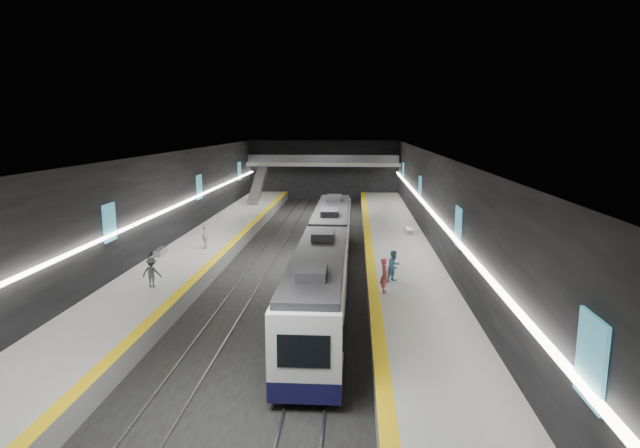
# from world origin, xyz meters

# --- Properties ---
(ground) EXTENTS (70.00, 70.00, 0.00)m
(ground) POSITION_xyz_m (0.00, 0.00, 0.00)
(ground) COLOR black
(ground) RESTS_ON ground
(ceiling) EXTENTS (20.00, 70.00, 0.04)m
(ceiling) POSITION_xyz_m (0.00, 0.00, 8.00)
(ceiling) COLOR beige
(ceiling) RESTS_ON wall_left
(wall_left) EXTENTS (0.04, 70.00, 8.00)m
(wall_left) POSITION_xyz_m (-10.00, 0.00, 4.00)
(wall_left) COLOR black
(wall_left) RESTS_ON ground
(wall_right) EXTENTS (0.04, 70.00, 8.00)m
(wall_right) POSITION_xyz_m (10.00, 0.00, 4.00)
(wall_right) COLOR black
(wall_right) RESTS_ON ground
(wall_back) EXTENTS (20.00, 0.04, 8.00)m
(wall_back) POSITION_xyz_m (0.00, 35.00, 4.00)
(wall_back) COLOR black
(wall_back) RESTS_ON ground
(platform_left) EXTENTS (5.00, 70.00, 1.00)m
(platform_left) POSITION_xyz_m (-7.50, 0.00, 0.50)
(platform_left) COLOR slate
(platform_left) RESTS_ON ground
(tile_surface_left) EXTENTS (5.00, 70.00, 0.02)m
(tile_surface_left) POSITION_xyz_m (-7.50, 0.00, 1.01)
(tile_surface_left) COLOR #9B9B97
(tile_surface_left) RESTS_ON platform_left
(tactile_strip_left) EXTENTS (0.60, 70.00, 0.02)m
(tactile_strip_left) POSITION_xyz_m (-5.30, 0.00, 1.02)
(tactile_strip_left) COLOR yellow
(tactile_strip_left) RESTS_ON platform_left
(platform_right) EXTENTS (5.00, 70.00, 1.00)m
(platform_right) POSITION_xyz_m (7.50, 0.00, 0.50)
(platform_right) COLOR slate
(platform_right) RESTS_ON ground
(tile_surface_right) EXTENTS (5.00, 70.00, 0.02)m
(tile_surface_right) POSITION_xyz_m (7.50, 0.00, 1.01)
(tile_surface_right) COLOR #9B9B97
(tile_surface_right) RESTS_ON platform_right
(tactile_strip_right) EXTENTS (0.60, 70.00, 0.02)m
(tactile_strip_right) POSITION_xyz_m (5.30, 0.00, 1.02)
(tactile_strip_right) COLOR yellow
(tactile_strip_right) RESTS_ON platform_right
(rails) EXTENTS (6.52, 70.00, 0.12)m
(rails) POSITION_xyz_m (-0.00, 0.00, 0.06)
(rails) COLOR gray
(rails) RESTS_ON ground
(train) EXTENTS (2.69, 30.04, 3.60)m
(train) POSITION_xyz_m (2.50, -5.18, 2.20)
(train) COLOR #0F0F37
(train) RESTS_ON ground
(ad_posters) EXTENTS (19.94, 53.50, 2.20)m
(ad_posters) POSITION_xyz_m (-0.00, 1.00, 4.50)
(ad_posters) COLOR teal
(ad_posters) RESTS_ON wall_left
(cove_light_left) EXTENTS (0.25, 68.60, 0.12)m
(cove_light_left) POSITION_xyz_m (-9.80, 0.00, 3.80)
(cove_light_left) COLOR white
(cove_light_left) RESTS_ON wall_left
(cove_light_right) EXTENTS (0.25, 68.60, 0.12)m
(cove_light_right) POSITION_xyz_m (9.80, 0.00, 3.80)
(cove_light_right) COLOR white
(cove_light_right) RESTS_ON wall_right
(mezzanine_bridge) EXTENTS (20.00, 3.00, 1.50)m
(mezzanine_bridge) POSITION_xyz_m (0.00, 32.93, 5.04)
(mezzanine_bridge) COLOR gray
(mezzanine_bridge) RESTS_ON wall_left
(escalator) EXTENTS (1.20, 7.50, 3.92)m
(escalator) POSITION_xyz_m (-7.50, 26.00, 2.90)
(escalator) COLOR #99999E
(escalator) RESTS_ON platform_left
(bench_left_far) EXTENTS (0.57, 1.82, 0.44)m
(bench_left_far) POSITION_xyz_m (-9.50, -1.46, 1.22)
(bench_left_far) COLOR #99999E
(bench_left_far) RESTS_ON platform_left
(bench_right_far) EXTENTS (0.64, 1.70, 0.41)m
(bench_right_far) POSITION_xyz_m (8.79, 7.36, 1.20)
(bench_right_far) COLOR #99999E
(bench_right_far) RESTS_ON platform_right
(passenger_right_a) EXTENTS (0.46, 0.70, 1.93)m
(passenger_right_a) POSITION_xyz_m (5.86, -9.21, 1.96)
(passenger_right_a) COLOR #BD464F
(passenger_right_a) RESTS_ON platform_right
(passenger_right_b) EXTENTS (1.13, 1.14, 1.86)m
(passenger_right_b) POSITION_xyz_m (6.52, -7.04, 1.93)
(passenger_right_b) COLOR teal
(passenger_right_b) RESTS_ON platform_right
(passenger_left_a) EXTENTS (0.57, 1.07, 1.73)m
(passenger_left_a) POSITION_xyz_m (-6.84, 0.59, 1.87)
(passenger_left_a) COLOR silver
(passenger_left_a) RESTS_ON platform_left
(passenger_left_b) EXTENTS (1.14, 0.70, 1.72)m
(passenger_left_b) POSITION_xyz_m (-7.17, -9.07, 1.86)
(passenger_left_b) COLOR #43454B
(passenger_left_b) RESTS_ON platform_left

